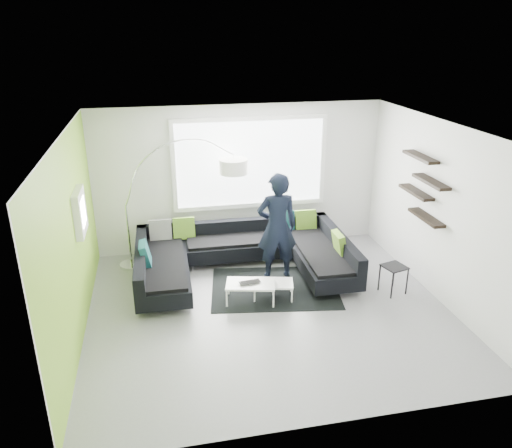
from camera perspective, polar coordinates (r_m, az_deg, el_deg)
The scene contains 9 objects.
ground at distance 7.91m, azimuth 1.43°, elevation -9.67°, with size 5.50×5.50×0.00m, color gray.
room_shell at distance 7.33m, azimuth 1.49°, elevation 3.36°, with size 5.54×5.04×2.82m.
sectional_sofa at distance 8.72m, azimuth -1.46°, elevation -3.93°, with size 3.68×2.31×0.79m.
rug at distance 8.48m, azimuth 2.13°, elevation -7.29°, with size 2.10×1.53×0.01m, color black.
coffee_table at distance 8.08m, azimuth 0.68°, elevation -7.59°, with size 1.00×0.58×0.33m, color white.
arc_lamp at distance 9.06m, azimuth -14.67°, elevation 2.00°, with size 2.20×0.83×2.34m, color silver, non-canonical shape.
side_table at distance 8.55m, azimuth 15.39°, elevation -6.10°, with size 0.35×0.35×0.48m, color black.
person at distance 8.45m, azimuth 2.41°, elevation -0.33°, with size 0.70×0.47×1.90m, color black.
laptop at distance 7.90m, azimuth -0.60°, elevation -6.87°, with size 0.36×0.26×0.03m, color black.
Camera 1 is at (-1.57, -6.57, 4.12)m, focal length 35.00 mm.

